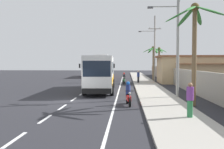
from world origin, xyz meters
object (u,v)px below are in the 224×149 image
Objects in this scene: palm_third at (159,58)px; roadside_building at (200,69)px; coach_bus_foreground at (101,72)px; pedestrian_near_kerb at (138,76)px; motorcycle_beside_bus at (124,79)px; motorcycle_trailing at (128,96)px; utility_pole_mid at (154,47)px; utility_pole_nearest at (177,33)px; pedestrian_midwalk at (190,99)px; coach_bus_far_lane at (98,67)px; palm_second at (153,54)px; palm_nearest at (195,32)px.

palm_third reaches higher than roadside_building.
coach_bus_foreground reaches higher than pedestrian_near_kerb.
motorcycle_beside_bus is 17.53m from motorcycle_trailing.
utility_pole_mid is (6.99, 13.57, 3.44)m from coach_bus_foreground.
utility_pole_mid reaches higher than utility_pole_nearest.
palm_third reaches higher than pedestrian_midwalk.
pedestrian_midwalk is 0.14× the size of roadside_building.
coach_bus_foreground is at bearing 162.58° from pedestrian_midwalk.
coach_bus_far_lane is 40.42m from pedestrian_midwalk.
pedestrian_midwalk is 0.31× the size of palm_second.
palm_third is (6.58, 13.67, 3.30)m from motorcycle_beside_bus.
coach_bus_far_lane is 5.88× the size of motorcycle_trailing.
motorcycle_beside_bus is at bearing 107.64° from utility_pole_nearest.
roadside_building is (10.96, 2.24, 1.36)m from motorcycle_beside_bus.
utility_pole_mid is at bearing 46.59° from motorcycle_beside_bus.
utility_pole_nearest is at bearing -72.36° from motorcycle_beside_bus.
palm_nearest reaches higher than motorcycle_beside_bus.
pedestrian_near_kerb is 0.14× the size of roadside_building.
motorcycle_beside_bus is (2.32, 8.63, -1.34)m from coach_bus_foreground.
utility_pole_mid is at bearing 90.56° from palm_nearest.
palm_nearest is at bearing -74.47° from motorcycle_beside_bus.
motorcycle_beside_bus is at bearing 74.94° from coach_bus_foreground.
motorcycle_trailing is 25.51m from palm_second.
palm_second is at bearing 87.24° from utility_pole_mid.
coach_bus_foreground is 24.09m from palm_third.
pedestrian_midwalk is 29.32m from palm_second.
pedestrian_midwalk is at bearing -65.76° from coach_bus_foreground.
roadside_building is (7.37, 24.00, 0.93)m from pedestrian_midwalk.
palm_nearest is 24.95m from palm_second.
palm_nearest reaches higher than coach_bus_far_lane.
palm_second is at bearing -105.87° from palm_third.
motorcycle_beside_bus is 1.00× the size of motorcycle_trailing.
palm_second reaches higher than coach_bus_far_lane.
utility_pole_mid is at bearing 136.02° from pedestrian_midwalk.
palm_third is (4.55, 12.91, 2.92)m from pedestrian_near_kerb.
utility_pole_nearest is (2.41, -14.72, 4.35)m from pedestrian_near_kerb.
coach_bus_foreground is 26.44m from coach_bus_far_lane.
palm_third reaches higher than motorcycle_trailing.
roadside_building is at bearing -69.02° from palm_third.
pedestrian_midwalk is at bearing -107.29° from palm_nearest.
palm_second is 6.57m from palm_third.
pedestrian_near_kerb is at bearing -109.43° from palm_third.
motorcycle_trailing is 6.16m from palm_nearest.
motorcycle_trailing is (6.04, -35.13, -1.32)m from coach_bus_far_lane.
utility_pole_mid is (1.08, 26.69, 4.35)m from pedestrian_midwalk.
palm_third is (6.09, 31.19, 3.28)m from motorcycle_trailing.
motorcycle_trailing is 18.35m from pedestrian_near_kerb.
coach_bus_far_lane is 1.94× the size of palm_third.
utility_pole_nearest is at bearing 132.11° from pedestrian_midwalk.
palm_second is at bearing 90.23° from palm_nearest.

